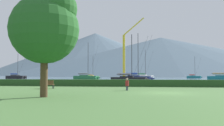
% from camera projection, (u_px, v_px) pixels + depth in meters
% --- Properties ---
extents(ground_plane, '(1000.00, 1000.00, 0.00)m').
position_uv_depth(ground_plane, '(166.00, 93.00, 21.03)').
color(ground_plane, '#477038').
extents(harbor_water, '(320.00, 246.00, 0.00)m').
position_uv_depth(harbor_water, '(148.00, 77.00, 156.59)').
color(harbor_water, slate).
rests_on(harbor_water, ground_plane).
extents(hedge_line, '(80.00, 1.20, 0.92)m').
position_uv_depth(hedge_line, '(159.00, 83.00, 31.93)').
color(hedge_line, '#284C23').
rests_on(hedge_line, ground_plane).
extents(sailboat_slip_0, '(8.89, 4.76, 11.71)m').
position_uv_depth(sailboat_slip_0, '(224.00, 78.00, 62.12)').
color(sailboat_slip_0, '#19707A').
rests_on(sailboat_slip_0, harbor_water).
extents(sailboat_slip_1, '(8.65, 3.58, 9.29)m').
position_uv_depth(sailboat_slip_1, '(16.00, 77.00, 88.63)').
color(sailboat_slip_1, black).
rests_on(sailboat_slip_1, harbor_water).
extents(sailboat_slip_3, '(8.86, 3.94, 11.45)m').
position_uv_depth(sailboat_slip_3, '(86.00, 77.00, 73.60)').
color(sailboat_slip_3, '#236B38').
rests_on(sailboat_slip_3, harbor_water).
extents(sailboat_slip_4, '(8.88, 5.24, 12.24)m').
position_uv_depth(sailboat_slip_4, '(144.00, 76.00, 103.69)').
color(sailboat_slip_4, white).
rests_on(sailboat_slip_4, harbor_water).
extents(sailboat_slip_6, '(7.13, 2.97, 10.14)m').
position_uv_depth(sailboat_slip_6, '(92.00, 77.00, 111.14)').
color(sailboat_slip_6, gold).
rests_on(sailboat_slip_6, harbor_water).
extents(sailboat_slip_7, '(8.79, 3.88, 11.92)m').
position_uv_depth(sailboat_slip_7, '(136.00, 78.00, 59.70)').
color(sailboat_slip_7, navy).
rests_on(sailboat_slip_7, harbor_water).
extents(sailboat_slip_8, '(6.75, 3.74, 9.54)m').
position_uv_depth(sailboat_slip_8, '(194.00, 77.00, 104.67)').
color(sailboat_slip_8, '#19707A').
rests_on(sailboat_slip_8, harbor_water).
extents(sailboat_slip_9, '(8.07, 3.19, 9.55)m').
position_uv_depth(sailboat_slip_9, '(129.00, 79.00, 47.30)').
color(sailboat_slip_9, black).
rests_on(sailboat_slip_9, harbor_water).
extents(park_bench_near_path, '(1.59, 0.54, 0.95)m').
position_uv_depth(park_bench_near_path, '(47.00, 84.00, 27.36)').
color(park_bench_near_path, brown).
rests_on(park_bench_near_path, ground_plane).
extents(person_seated_viewer, '(0.36, 0.55, 1.25)m').
position_uv_depth(person_seated_viewer, '(127.00, 84.00, 24.30)').
color(person_seated_viewer, '#2D3347').
rests_on(person_seated_viewer, ground_plane).
extents(park_tree, '(5.02, 5.02, 8.04)m').
position_uv_depth(park_tree, '(47.00, 25.00, 17.45)').
color(park_tree, '#4C3823').
rests_on(park_tree, ground_plane).
extents(dock_crane, '(8.32, 2.00, 22.11)m').
position_uv_depth(dock_crane, '(125.00, 58.00, 86.67)').
color(dock_crane, '#333338').
rests_on(dock_crane, ground_plane).
extents(distant_hill_west_ridge, '(358.66, 358.66, 47.77)m').
position_uv_depth(distant_hill_west_ridge, '(161.00, 57.00, 299.73)').
color(distant_hill_west_ridge, '#425666').
rests_on(distant_hill_west_ridge, ground_plane).
extents(distant_hill_central_peak, '(345.52, 345.52, 71.99)m').
position_uv_depth(distant_hill_central_peak, '(95.00, 54.00, 408.98)').
color(distant_hill_central_peak, '#4C6070').
rests_on(distant_hill_central_peak, ground_plane).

